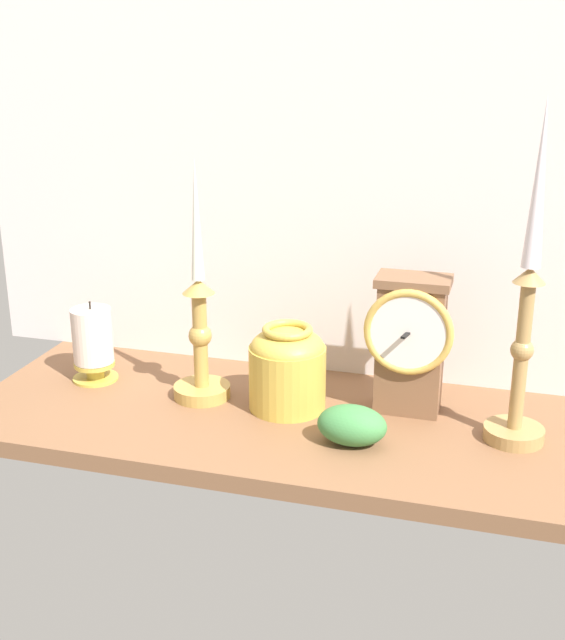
{
  "coord_description": "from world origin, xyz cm",
  "views": [
    {
      "loc": [
        23.63,
        -100.73,
        50.3
      ],
      "look_at": [
        -5.39,
        0.0,
        14.0
      ],
      "focal_mm": 46.45,
      "sensor_mm": 36.0,
      "label": 1
    }
  ],
  "objects": [
    {
      "name": "mantel_clock",
      "position": [
        11.08,
        6.07,
        10.38
      ],
      "size": [
        12.1,
        8.76,
        19.54
      ],
      "color": "brown",
      "rests_on": "ground_plane"
    },
    {
      "name": "candlestick_tall_left",
      "position": [
        -18.39,
        2.57,
        10.02
      ],
      "size": [
        8.29,
        8.29,
        34.83
      ],
      "color": "#B38E44",
      "rests_on": "ground_plane"
    },
    {
      "name": "candlestick_tall_center",
      "position": [
        25.76,
        1.15,
        16.62
      ],
      "size": [
        7.85,
        7.85,
        43.99
      ],
      "color": "#A4804A",
      "rests_on": "ground_plane"
    },
    {
      "name": "back_wall",
      "position": [
        0.0,
        18.5,
        32.5
      ],
      "size": [
        120.0,
        2.0,
        65.0
      ],
      "primitive_type": "cube",
      "color": "silver",
      "rests_on": "ground_plane"
    },
    {
      "name": "pillar_candle_front",
      "position": [
        -36.54,
        4.09,
        5.94
      ],
      "size": [
        6.91,
        6.91,
        12.58
      ],
      "color": "gold",
      "rests_on": "ground_plane"
    },
    {
      "name": "ivy_sprig",
      "position": [
        5.6,
        -5.77,
        2.61
      ],
      "size": [
        9.1,
        6.37,
        5.22
      ],
      "color": "#3C7D40",
      "rests_on": "ground_plane"
    },
    {
      "name": "ground_plane",
      "position": [
        0.0,
        0.0,
        -1.2
      ],
      "size": [
        100.0,
        36.0,
        2.4
      ],
      "primitive_type": "cube",
      "color": "brown"
    },
    {
      "name": "brass_vase_jar",
      "position": [
        -5.43,
        2.57,
        6.27
      ],
      "size": [
        10.87,
        10.87,
        12.22
      ],
      "color": "gold",
      "rests_on": "ground_plane"
    }
  ]
}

